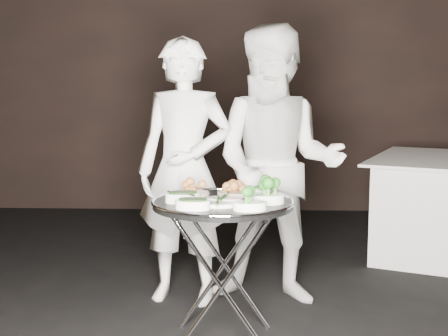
{
  "coord_description": "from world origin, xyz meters",
  "views": [
    {
      "loc": [
        0.03,
        -3.33,
        1.43
      ],
      "look_at": [
        -0.1,
        0.09,
        0.95
      ],
      "focal_mm": 50.0,
      "sensor_mm": 36.0,
      "label": 1
    }
  ],
  "objects_px": {
    "serving_tray": "(223,203)",
    "waiter_left": "(184,171)",
    "tray_stand": "(223,266)",
    "waiter_right": "(278,166)"
  },
  "relations": [
    {
      "from": "tray_stand",
      "to": "waiter_left",
      "type": "bearing_deg",
      "value": 112.25
    },
    {
      "from": "serving_tray",
      "to": "waiter_right",
      "type": "distance_m",
      "value": 0.75
    },
    {
      "from": "tray_stand",
      "to": "waiter_left",
      "type": "relative_size",
      "value": 0.45
    },
    {
      "from": "tray_stand",
      "to": "waiter_left",
      "type": "distance_m",
      "value": 0.84
    },
    {
      "from": "waiter_left",
      "to": "serving_tray",
      "type": "bearing_deg",
      "value": -55.68
    },
    {
      "from": "serving_tray",
      "to": "waiter_left",
      "type": "relative_size",
      "value": 0.45
    },
    {
      "from": "serving_tray",
      "to": "waiter_right",
      "type": "bearing_deg",
      "value": 64.46
    },
    {
      "from": "waiter_left",
      "to": "waiter_right",
      "type": "relative_size",
      "value": 0.96
    },
    {
      "from": "waiter_left",
      "to": "waiter_right",
      "type": "xyz_separation_m",
      "value": [
        0.6,
        0.0,
        0.04
      ]
    },
    {
      "from": "tray_stand",
      "to": "waiter_right",
      "type": "xyz_separation_m",
      "value": [
        0.32,
        0.67,
        0.46
      ]
    }
  ]
}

